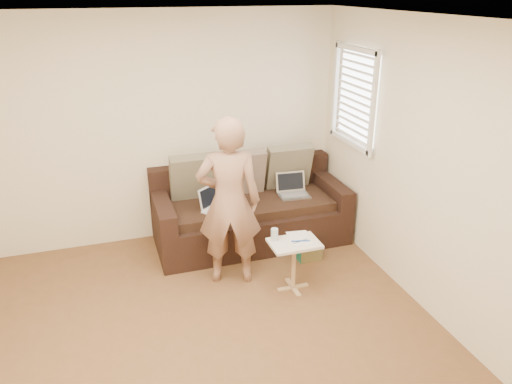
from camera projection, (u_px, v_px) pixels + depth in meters
floor at (217, 352)px, 4.10m from camera, size 4.50×4.50×0.00m
ceiling at (204, 21)px, 3.10m from camera, size 4.50×4.50×0.00m
wall_back at (165, 130)px, 5.57m from camera, size 4.00×0.00×4.00m
wall_right at (443, 179)px, 4.17m from camera, size 0.00×4.50×4.50m
window_blinds at (355, 97)px, 5.32m from camera, size 0.12×0.88×1.08m
sofa at (251, 208)px, 5.74m from camera, size 2.20×0.95×0.85m
pillow_left at (194, 177)px, 5.64m from camera, size 0.55×0.29×0.57m
pillow_mid at (241, 173)px, 5.76m from camera, size 0.55×0.27×0.57m
pillow_right at (288, 167)px, 5.96m from camera, size 0.55×0.28×0.57m
laptop_silver at (294, 196)px, 5.82m from camera, size 0.37×0.28×0.24m
laptop_white at (220, 210)px, 5.46m from camera, size 0.44×0.43×0.26m
person at (229, 202)px, 4.81m from camera, size 0.72×0.57×1.73m
side_table at (294, 266)px, 4.87m from camera, size 0.48×0.33×0.53m
drinking_glass at (274, 234)px, 4.78m from camera, size 0.07×0.07×0.12m
scissors at (301, 241)px, 4.77m from camera, size 0.19×0.11×0.02m
paper_on_table at (300, 238)px, 4.83m from camera, size 0.25×0.33×0.00m
striped_box at (307, 250)px, 5.50m from camera, size 0.28×0.28×0.17m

